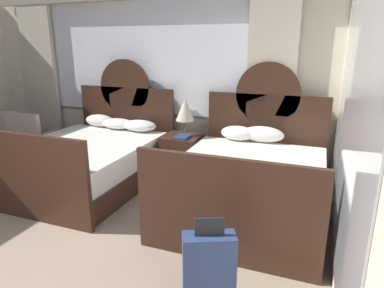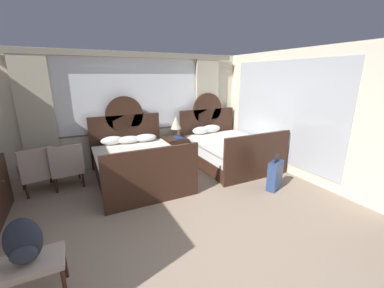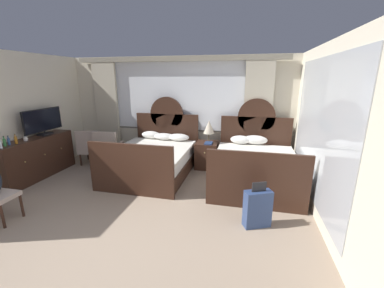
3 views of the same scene
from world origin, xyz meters
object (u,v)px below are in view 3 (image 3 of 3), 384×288
nightstand_between_beds (207,155)px  table_lamp_on_nightstand (209,127)px  dresser_minibar (37,158)px  armchair_by_window_left (108,147)px  bottle_spirit_blue (9,141)px  tv_flatscreen (43,121)px  bottle_water_clear (0,144)px  bed_near_window (154,158)px  bottle_soda_green (4,142)px  bed_near_mirror (254,166)px  suitcase_on_floor (257,208)px  book_on_nightstand (209,143)px  bottle_liquor_amber (16,140)px  armchair_by_window_centre (91,146)px  cup_on_dresser (26,139)px

nightstand_between_beds → table_lamp_on_nightstand: table_lamp_on_nightstand is taller
table_lamp_on_nightstand → dresser_minibar: table_lamp_on_nightstand is taller
armchair_by_window_left → bottle_spirit_blue: bearing=-123.6°
tv_flatscreen → bottle_water_clear: 1.14m
bottle_spirit_blue → bed_near_window: bearing=29.4°
bottle_soda_green → bottle_water_clear: bearing=-64.9°
bed_near_mirror → suitcase_on_floor: bearing=-89.2°
armchair_by_window_left → suitcase_on_floor: size_ratio=1.26×
table_lamp_on_nightstand → bed_near_mirror: bearing=-31.9°
book_on_nightstand → bed_near_mirror: bearing=-27.1°
dresser_minibar → bottle_water_clear: bottle_water_clear is taller
bed_near_window → bottle_spirit_blue: bearing=-150.6°
armchair_by_window_left → table_lamp_on_nightstand: bearing=9.0°
nightstand_between_beds → bottle_water_clear: 4.19m
book_on_nightstand → bottle_liquor_amber: 4.00m
bed_near_mirror → armchair_by_window_centre: bed_near_mirror is taller
table_lamp_on_nightstand → armchair_by_window_centre: (-3.00, -0.40, -0.56)m
bottle_water_clear → bottle_liquor_amber: (-0.01, 0.32, 0.00)m
bed_near_window → tv_flatscreen: bed_near_window is taller
table_lamp_on_nightstand → bottle_soda_green: size_ratio=2.70×
nightstand_between_beds → bottle_liquor_amber: bottle_liquor_amber is taller
bottle_liquor_amber → dresser_minibar: bearing=100.7°
bottle_soda_green → bottle_liquor_amber: size_ratio=0.98×
bed_near_mirror → nightstand_between_beds: (-1.13, 0.65, -0.04)m
bottle_water_clear → bed_near_window: bearing=33.9°
nightstand_between_beds → suitcase_on_floor: (1.15, -2.27, -0.03)m
bed_near_mirror → book_on_nightstand: bed_near_mirror is taller
armchair_by_window_centre → cup_on_dresser: bearing=-114.2°
tv_flatscreen → armchair_by_window_centre: bearing=50.9°
bottle_soda_green → bottle_liquor_amber: bottle_liquor_amber is taller
bed_near_mirror → bed_near_window: bearing=179.8°
bed_near_window → bottle_soda_green: size_ratio=10.99×
bed_near_mirror → bottle_soda_green: bearing=-162.9°
table_lamp_on_nightstand → cup_on_dresser: 3.95m
bottle_water_clear → suitcase_on_floor: 4.69m
bed_near_window → bottle_soda_green: (-2.42, -1.45, 0.61)m
dresser_minibar → tv_flatscreen: bearing=85.4°
bottle_water_clear → bottle_soda_green: 0.15m
table_lamp_on_nightstand → suitcase_on_floor: size_ratio=0.76×
suitcase_on_floor → bottle_spirit_blue: bearing=176.8°
bed_near_mirror → nightstand_between_beds: bearing=150.0°
tv_flatscreen → bottle_spirit_blue: (0.01, -0.89, -0.24)m
bottle_liquor_amber → table_lamp_on_nightstand: bearing=28.6°
dresser_minibar → nightstand_between_beds: bearing=21.7°
bottle_liquor_amber → suitcase_on_floor: size_ratio=0.28×
dresser_minibar → bottle_spirit_blue: (0.04, -0.58, 0.53)m
bottle_liquor_amber → book_on_nightstand: bearing=26.9°
bed_near_window → dresser_minibar: size_ratio=1.22×
bottle_spirit_blue → suitcase_on_floor: (4.70, -0.26, -0.69)m
nightstand_between_beds → armchair_by_window_centre: bearing=-172.9°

